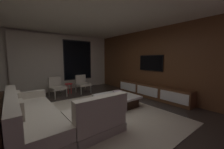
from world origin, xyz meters
The scene contains 13 objects.
floor centered at (0.00, 0.00, 0.00)m, with size 9.20×9.20×0.00m, color #332B26.
back_wall_with_window centered at (-0.06, 3.62, 1.34)m, with size 6.60×0.30×2.70m.
media_wall centered at (3.06, 0.00, 1.35)m, with size 0.12×7.80×2.70m.
ceiling centered at (0.00, 0.00, 2.70)m, with size 8.20×8.20×0.00m, color beige.
area_rug centered at (0.35, -0.10, 0.01)m, with size 3.20×3.80×0.01m, color beige.
sectional_couch centered at (-0.98, -0.09, 0.29)m, with size 1.98×2.50×0.82m.
coffee_table centered at (1.06, 0.14, 0.19)m, with size 1.16×1.16×0.36m.
book_stack_on_coffee_table centered at (1.17, 0.18, 0.42)m, with size 0.30×0.21×0.12m.
accent_chair_near_window centered at (1.01, 2.51, 0.43)m, with size 0.57×0.59×0.78m.
accent_chair_by_curtain centered at (-0.11, 2.49, 0.43)m, with size 0.64×0.65×0.78m.
side_stool centered at (0.40, 2.56, 0.37)m, with size 0.32×0.32×0.46m.
media_console centered at (2.77, 0.05, 0.25)m, with size 0.46×3.10×0.52m.
mounted_tv centered at (2.95, 0.25, 1.35)m, with size 0.05×1.07×0.62m.
Camera 1 is at (-1.56, -3.00, 1.50)m, focal length 21.19 mm.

